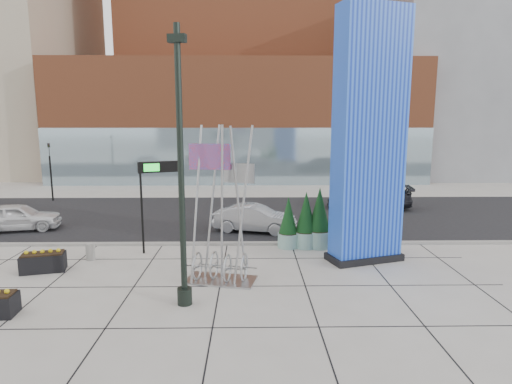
{
  "coord_description": "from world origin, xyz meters",
  "views": [
    {
      "loc": [
        2.05,
        -15.18,
        5.8
      ],
      "look_at": [
        2.31,
        2.0,
        2.84
      ],
      "focal_mm": 30.0,
      "sensor_mm": 36.0,
      "label": 1
    }
  ],
  "objects_px": {
    "overhead_street_sign": "(156,175)",
    "car_silver_mid": "(255,219)",
    "lamp_post": "(182,196)",
    "public_art_sculpture": "(221,242)",
    "concrete_bollard": "(90,251)",
    "car_white_west": "(18,217)",
    "blue_pylon": "(369,143)"
  },
  "relations": [
    {
      "from": "public_art_sculpture",
      "to": "car_silver_mid",
      "type": "height_order",
      "value": "public_art_sculpture"
    },
    {
      "from": "public_art_sculpture",
      "to": "car_white_west",
      "type": "bearing_deg",
      "value": 159.18
    },
    {
      "from": "blue_pylon",
      "to": "public_art_sculpture",
      "type": "height_order",
      "value": "blue_pylon"
    },
    {
      "from": "overhead_street_sign",
      "to": "car_silver_mid",
      "type": "distance_m",
      "value": 6.13
    },
    {
      "from": "public_art_sculpture",
      "to": "overhead_street_sign",
      "type": "relative_size",
      "value": 1.41
    },
    {
      "from": "concrete_bollard",
      "to": "car_white_west",
      "type": "distance_m",
      "value": 7.3
    },
    {
      "from": "car_white_west",
      "to": "concrete_bollard",
      "type": "bearing_deg",
      "value": -142.71
    },
    {
      "from": "public_art_sculpture",
      "to": "overhead_street_sign",
      "type": "bearing_deg",
      "value": 143.89
    },
    {
      "from": "blue_pylon",
      "to": "car_white_west",
      "type": "relative_size",
      "value": 2.4
    },
    {
      "from": "lamp_post",
      "to": "car_white_west",
      "type": "relative_size",
      "value": 2.03
    },
    {
      "from": "blue_pylon",
      "to": "concrete_bollard",
      "type": "xyz_separation_m",
      "value": [
        -11.36,
        0.19,
        -4.5
      ]
    },
    {
      "from": "lamp_post",
      "to": "car_silver_mid",
      "type": "bearing_deg",
      "value": 75.12
    },
    {
      "from": "car_white_west",
      "to": "car_silver_mid",
      "type": "distance_m",
      "value": 12.4
    },
    {
      "from": "lamp_post",
      "to": "public_art_sculpture",
      "type": "xyz_separation_m",
      "value": [
        1.03,
        1.93,
        -1.99
      ]
    },
    {
      "from": "public_art_sculpture",
      "to": "concrete_bollard",
      "type": "bearing_deg",
      "value": 168.64
    },
    {
      "from": "concrete_bollard",
      "to": "overhead_street_sign",
      "type": "relative_size",
      "value": 0.18
    },
    {
      "from": "car_white_west",
      "to": "overhead_street_sign",
      "type": "bearing_deg",
      "value": -127.5
    },
    {
      "from": "blue_pylon",
      "to": "public_art_sculpture",
      "type": "bearing_deg",
      "value": -176.53
    },
    {
      "from": "car_white_west",
      "to": "public_art_sculpture",
      "type": "bearing_deg",
      "value": -134.81
    },
    {
      "from": "car_silver_mid",
      "to": "public_art_sculpture",
      "type": "bearing_deg",
      "value": -176.46
    },
    {
      "from": "public_art_sculpture",
      "to": "concrete_bollard",
      "type": "distance_m",
      "value": 6.2
    },
    {
      "from": "concrete_bollard",
      "to": "overhead_street_sign",
      "type": "bearing_deg",
      "value": 17.27
    },
    {
      "from": "public_art_sculpture",
      "to": "concrete_bollard",
      "type": "relative_size",
      "value": 7.89
    },
    {
      "from": "lamp_post",
      "to": "car_silver_mid",
      "type": "relative_size",
      "value": 2.01
    },
    {
      "from": "public_art_sculpture",
      "to": "overhead_street_sign",
      "type": "distance_m",
      "value": 4.8
    },
    {
      "from": "car_silver_mid",
      "to": "lamp_post",
      "type": "bearing_deg",
      "value": 179.4
    },
    {
      "from": "public_art_sculpture",
      "to": "concrete_bollard",
      "type": "xyz_separation_m",
      "value": [
        -5.59,
        2.45,
        -1.12
      ]
    },
    {
      "from": "blue_pylon",
      "to": "public_art_sculpture",
      "type": "xyz_separation_m",
      "value": [
        -5.77,
        -2.25,
        -3.38
      ]
    },
    {
      "from": "blue_pylon",
      "to": "car_silver_mid",
      "type": "relative_size",
      "value": 2.38
    },
    {
      "from": "car_silver_mid",
      "to": "overhead_street_sign",
      "type": "bearing_deg",
      "value": 144.28
    },
    {
      "from": "overhead_street_sign",
      "to": "car_silver_mid",
      "type": "relative_size",
      "value": 0.94
    },
    {
      "from": "overhead_street_sign",
      "to": "car_silver_mid",
      "type": "bearing_deg",
      "value": 18.37
    }
  ]
}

